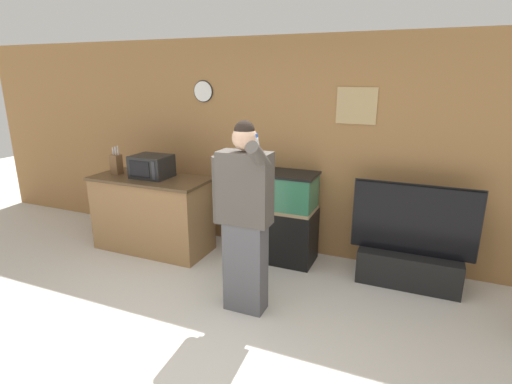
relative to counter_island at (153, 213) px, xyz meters
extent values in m
plane|color=beige|center=(1.65, -1.73, -0.47)|extent=(18.00, 18.00, 0.00)
cube|color=olive|center=(1.65, 0.70, 0.83)|extent=(10.00, 0.06, 2.60)
cube|color=tan|center=(2.34, 0.66, 1.36)|extent=(0.44, 0.02, 0.40)
cylinder|color=white|center=(0.42, 0.66, 1.48)|extent=(0.25, 0.03, 0.25)
cylinder|color=black|center=(0.42, 0.66, 1.48)|extent=(0.27, 0.01, 0.27)
cube|color=olive|center=(0.00, 0.00, -0.02)|extent=(1.45, 0.63, 0.91)
cube|color=#513A24|center=(0.00, 0.00, 0.45)|extent=(1.49, 0.67, 0.03)
cube|color=black|center=(0.02, 0.03, 0.61)|extent=(0.46, 0.37, 0.27)
cube|color=black|center=(-0.02, -0.16, 0.61)|extent=(0.28, 0.01, 0.19)
cube|color=#2D2D33|center=(0.18, -0.16, 0.61)|extent=(0.05, 0.01, 0.22)
cube|color=brown|center=(-0.50, -0.01, 0.59)|extent=(0.11, 0.12, 0.25)
cylinder|color=#B7B7BC|center=(-0.54, 0.00, 0.76)|extent=(0.02, 0.02, 0.09)
cylinder|color=#B7B7BC|center=(-0.50, 0.00, 0.77)|extent=(0.02, 0.02, 0.10)
cylinder|color=#B7B7BC|center=(-0.46, 0.00, 0.75)|extent=(0.02, 0.02, 0.07)
cylinder|color=#B7B7BC|center=(-0.54, 0.04, 0.76)|extent=(0.02, 0.02, 0.09)
cylinder|color=#B7B7BC|center=(-0.50, 0.04, 0.77)|extent=(0.02, 0.02, 0.11)
cube|color=black|center=(1.55, 0.34, -0.16)|extent=(0.92, 0.46, 0.63)
cube|color=#937F5B|center=(1.55, 0.34, 0.18)|extent=(0.90, 0.45, 0.04)
cube|color=#2D6B4C|center=(1.55, 0.34, 0.39)|extent=(0.89, 0.44, 0.43)
cube|color=black|center=(1.55, 0.34, 0.60)|extent=(0.92, 0.46, 0.03)
cube|color=black|center=(3.06, 0.30, -0.30)|extent=(1.04, 0.40, 0.36)
cube|color=black|center=(3.06, 0.30, 0.25)|extent=(1.22, 0.05, 0.73)
cube|color=black|center=(3.06, 0.33, 0.25)|extent=(1.25, 0.01, 0.76)
cube|color=#515156|center=(1.66, -0.80, -0.04)|extent=(0.38, 0.21, 0.87)
cube|color=#4C4742|center=(1.66, -0.80, 0.73)|extent=(0.47, 0.23, 0.65)
sphere|color=tan|center=(1.66, -0.80, 1.17)|extent=(0.22, 0.22, 0.22)
sphere|color=black|center=(1.66, -0.80, 1.23)|extent=(0.18, 0.18, 0.18)
cylinder|color=#4C4742|center=(1.40, -0.80, 0.68)|extent=(0.12, 0.12, 0.62)
cylinder|color=#4C4742|center=(1.85, -0.94, 1.05)|extent=(0.11, 0.34, 0.29)
cylinder|color=white|center=(1.85, -0.96, 1.16)|extent=(0.02, 0.06, 0.11)
cylinder|color=#2856B2|center=(1.85, -0.98, 1.22)|extent=(0.02, 0.03, 0.05)
camera|label=1|loc=(3.07, -3.88, 1.69)|focal=28.00mm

